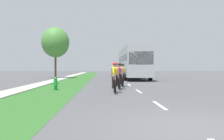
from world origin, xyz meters
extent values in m
plane|color=#4C4C4F|center=(0.00, 20.00, 0.00)|extent=(120.00, 120.00, 0.00)
cube|color=#2D6026|center=(-4.75, 20.00, 0.00)|extent=(2.93, 70.00, 0.01)
cube|color=#B2ADA3|center=(-6.83, 20.00, 0.00)|extent=(1.24, 70.00, 0.10)
cube|color=white|center=(0.00, 3.00, 0.00)|extent=(0.12, 1.80, 0.01)
cube|color=white|center=(0.00, 7.67, 0.00)|extent=(0.12, 1.80, 0.01)
cube|color=white|center=(0.00, 12.33, 0.00)|extent=(0.12, 1.80, 0.01)
cube|color=white|center=(0.00, 17.00, 0.00)|extent=(0.12, 1.80, 0.01)
cube|color=white|center=(0.00, 21.67, 0.00)|extent=(0.12, 1.80, 0.01)
cube|color=white|center=(0.00, 26.33, 0.00)|extent=(0.12, 1.80, 0.01)
cube|color=white|center=(0.00, 31.00, 0.00)|extent=(0.12, 1.80, 0.01)
cube|color=white|center=(0.00, 35.67, 0.00)|extent=(0.12, 1.80, 0.01)
cube|color=white|center=(0.00, 40.33, 0.00)|extent=(0.12, 1.80, 0.01)
cube|color=white|center=(0.00, 45.00, 0.00)|extent=(0.12, 1.80, 0.01)
cube|color=white|center=(0.00, 49.67, 0.00)|extent=(0.12, 1.80, 0.01)
cylinder|color=#1E8C33|center=(-4.75, 8.57, 0.03)|extent=(0.28, 0.27, 0.06)
cylinder|color=#1E8C33|center=(-4.75, 8.57, 0.34)|extent=(0.22, 0.22, 0.55)
sphere|color=#1E8C33|center=(-4.75, 8.57, 0.66)|extent=(0.21, 0.21, 0.21)
cylinder|color=#1E8C33|center=(-4.91, 8.57, 0.39)|extent=(0.12, 0.09, 0.09)
cylinder|color=#1E8C33|center=(-4.59, 8.57, 0.39)|extent=(0.12, 0.09, 0.09)
cylinder|color=#1E8C33|center=(-4.75, 8.40, 0.31)|extent=(0.11, 0.14, 0.11)
torus|color=black|center=(-1.36, 7.45, 0.34)|extent=(0.06, 0.68, 0.68)
torus|color=black|center=(-1.36, 6.41, 0.34)|extent=(0.06, 0.68, 0.68)
cylinder|color=red|center=(-1.36, 6.83, 0.52)|extent=(0.04, 0.59, 0.43)
cylinder|color=red|center=(-1.36, 7.11, 0.62)|extent=(0.04, 0.04, 0.55)
cylinder|color=red|center=(-1.36, 6.88, 0.85)|extent=(0.03, 0.55, 0.03)
cylinder|color=black|center=(-1.36, 6.43, 0.86)|extent=(0.42, 0.02, 0.02)
ellipsoid|color=yellow|center=(-1.36, 6.95, 1.18)|extent=(0.30, 0.54, 0.63)
sphere|color=tan|center=(-1.36, 6.67, 1.42)|extent=(0.20, 0.20, 0.20)
ellipsoid|color=red|center=(-1.36, 6.67, 1.50)|extent=(0.24, 0.28, 0.16)
cylinder|color=tan|center=(-1.52, 6.67, 1.10)|extent=(0.07, 0.26, 0.45)
cylinder|color=tan|center=(-1.20, 6.67, 1.10)|extent=(0.07, 0.26, 0.45)
cylinder|color=black|center=(-1.46, 7.03, 0.52)|extent=(0.10, 0.30, 0.60)
cylinder|color=black|center=(-1.26, 6.98, 0.62)|extent=(0.10, 0.25, 0.61)
torus|color=black|center=(-1.00, 9.44, 0.34)|extent=(0.06, 0.68, 0.68)
torus|color=black|center=(-1.00, 8.40, 0.34)|extent=(0.06, 0.68, 0.68)
cylinder|color=maroon|center=(-1.00, 8.82, 0.52)|extent=(0.04, 0.59, 0.43)
cylinder|color=maroon|center=(-1.00, 9.10, 0.62)|extent=(0.04, 0.04, 0.55)
cylinder|color=maroon|center=(-1.00, 8.87, 0.85)|extent=(0.03, 0.55, 0.03)
cylinder|color=black|center=(-1.00, 8.42, 0.86)|extent=(0.42, 0.02, 0.02)
ellipsoid|color=#CC2D8C|center=(-1.00, 8.94, 1.18)|extent=(0.30, 0.54, 0.63)
sphere|color=tan|center=(-1.00, 8.66, 1.42)|extent=(0.20, 0.20, 0.20)
ellipsoid|color=black|center=(-1.00, 8.66, 1.50)|extent=(0.24, 0.28, 0.16)
cylinder|color=tan|center=(-1.16, 8.66, 1.10)|extent=(0.07, 0.26, 0.45)
cylinder|color=tan|center=(-0.84, 8.66, 1.10)|extent=(0.07, 0.26, 0.45)
cylinder|color=black|center=(-1.10, 9.02, 0.52)|extent=(0.10, 0.30, 0.60)
cylinder|color=black|center=(-0.90, 8.97, 0.62)|extent=(0.10, 0.25, 0.61)
torus|color=black|center=(-0.65, 11.28, 0.34)|extent=(0.06, 0.68, 0.68)
torus|color=black|center=(-0.65, 10.24, 0.34)|extent=(0.06, 0.68, 0.68)
cylinder|color=maroon|center=(-0.65, 10.66, 0.52)|extent=(0.04, 0.59, 0.43)
cylinder|color=maroon|center=(-0.65, 10.94, 0.62)|extent=(0.04, 0.04, 0.55)
cylinder|color=maroon|center=(-0.65, 10.71, 0.85)|extent=(0.03, 0.55, 0.03)
cylinder|color=black|center=(-0.65, 10.26, 0.86)|extent=(0.42, 0.02, 0.02)
ellipsoid|color=yellow|center=(-0.65, 10.78, 1.18)|extent=(0.30, 0.54, 0.63)
sphere|color=tan|center=(-0.65, 10.50, 1.42)|extent=(0.20, 0.20, 0.20)
ellipsoid|color=black|center=(-0.65, 10.50, 1.50)|extent=(0.24, 0.28, 0.16)
cylinder|color=tan|center=(-0.81, 10.50, 1.10)|extent=(0.07, 0.26, 0.45)
cylinder|color=tan|center=(-0.49, 10.50, 1.10)|extent=(0.07, 0.26, 0.45)
cylinder|color=black|center=(-0.75, 10.86, 0.52)|extent=(0.10, 0.30, 0.60)
cylinder|color=black|center=(-0.55, 10.81, 0.62)|extent=(0.10, 0.25, 0.61)
cube|color=#A5A8AD|center=(1.48, 21.47, 1.93)|extent=(2.50, 11.60, 3.10)
cube|color=#1E2833|center=(1.48, 21.47, 2.33)|extent=(2.52, 10.67, 0.64)
cube|color=#1E2833|center=(1.48, 15.70, 2.18)|extent=(2.25, 0.06, 1.20)
cylinder|color=black|center=(0.23, 17.70, 0.48)|extent=(0.28, 0.96, 0.96)
cylinder|color=black|center=(2.73, 17.70, 0.48)|extent=(0.28, 0.96, 0.96)
cylinder|color=black|center=(0.23, 24.66, 0.48)|extent=(0.28, 0.96, 0.96)
cylinder|color=black|center=(2.73, 24.66, 0.48)|extent=(0.28, 0.96, 0.96)
cube|color=#194C2D|center=(1.37, 37.64, 0.72)|extent=(1.96, 5.10, 0.76)
cube|color=#194C2D|center=(1.37, 36.88, 1.32)|extent=(1.80, 1.78, 0.64)
cube|color=#1E2833|center=(1.37, 36.16, 1.30)|extent=(1.67, 0.08, 0.52)
cube|color=#194C2D|center=(0.47, 38.66, 1.02)|extent=(0.08, 2.81, 0.40)
cube|color=#194C2D|center=(2.28, 38.66, 1.02)|extent=(0.08, 2.81, 0.40)
cube|color=#194C2D|center=(1.37, 40.15, 1.02)|extent=(1.80, 0.08, 0.40)
cylinder|color=black|center=(0.39, 36.11, 0.38)|extent=(0.26, 0.76, 0.76)
cylinder|color=black|center=(2.35, 36.11, 0.38)|extent=(0.26, 0.76, 0.76)
cylinder|color=black|center=(0.39, 39.17, 0.38)|extent=(0.26, 0.76, 0.76)
cylinder|color=black|center=(2.35, 39.17, 0.38)|extent=(0.26, 0.76, 0.76)
cylinder|color=brown|center=(-7.78, 23.23, 1.53)|extent=(0.24, 0.24, 3.05)
ellipsoid|color=#478438|center=(-7.78, 23.23, 4.39)|extent=(3.34, 3.34, 3.67)
camera|label=1|loc=(-1.95, -4.87, 1.31)|focal=36.66mm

